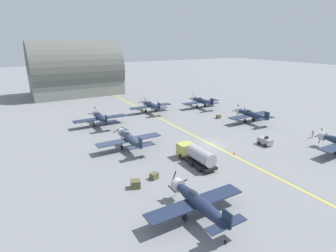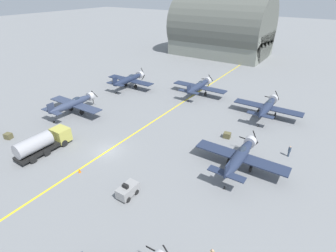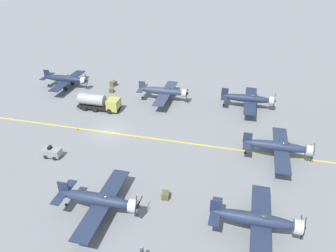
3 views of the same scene
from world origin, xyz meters
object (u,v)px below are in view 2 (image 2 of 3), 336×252
object	(u,v)px
airplane_mid_right	(240,156)
hangar	(221,31)
fuel_tanker	(43,143)
supply_crate_by_tanker	(8,136)
ground_crew_inspecting	(289,151)
airplane_far_center	(199,86)
traffic_cone	(79,171)
airplane_far_right	(267,107)
supply_crate_outboard	(227,135)
airplane_mid_left	(73,103)
tow_tractor	(128,190)
airplane_far_left	(129,79)

from	to	relation	value
airplane_mid_right	hangar	bearing A→B (deg)	128.00
fuel_tanker	supply_crate_by_tanker	world-z (taller)	fuel_tanker
supply_crate_by_tanker	ground_crew_inspecting	bearing A→B (deg)	26.84
airplane_far_center	traffic_cone	size ratio (longest dim) A/B	21.82
airplane_far_right	supply_crate_outboard	size ratio (longest dim) A/B	11.34
airplane_mid_right	fuel_tanker	xyz separation A→B (m)	(-24.64, -11.40, -0.50)
airplane_far_center	airplane_mid_left	xyz separation A→B (m)	(-14.90, -20.95, -0.00)
airplane_far_center	ground_crew_inspecting	size ratio (longest dim) A/B	7.11
tow_tractor	traffic_cone	bearing A→B (deg)	-178.33
traffic_cone	hangar	distance (m)	71.03
airplane_far_right	airplane_mid_right	xyz separation A→B (m)	(1.26, -17.56, 0.00)
fuel_tanker	airplane_mid_left	bearing A→B (deg)	121.93
airplane_mid_right	supply_crate_by_tanker	bearing A→B (deg)	-147.03
airplane_far_left	tow_tractor	xyz separation A→B (m)	(23.17, -27.18, -1.22)
airplane_far_center	traffic_cone	bearing A→B (deg)	-77.80
fuel_tanker	supply_crate_by_tanker	distance (m)	8.11
tow_tractor	supply_crate_outboard	world-z (taller)	tow_tractor
airplane_far_right	supply_crate_outboard	world-z (taller)	airplane_far_right
airplane_far_center	supply_crate_by_tanker	xyz separation A→B (m)	(-16.17, -32.67, -1.57)
airplane_mid_right	supply_crate_by_tanker	size ratio (longest dim) A/B	11.31
fuel_tanker	hangar	world-z (taller)	hangar
airplane_mid_left	airplane_mid_right	bearing A→B (deg)	12.66
airplane_far_right	fuel_tanker	size ratio (longest dim) A/B	1.50
airplane_far_center	airplane_far_left	distance (m)	16.19
ground_crew_inspecting	fuel_tanker	bearing A→B (deg)	-148.60
airplane_far_right	hangar	distance (m)	48.66
airplane_far_center	ground_crew_inspecting	world-z (taller)	airplane_far_center
airplane_far_left	airplane_far_right	size ratio (longest dim) A/B	1.00
tow_tractor	airplane_mid_right	bearing A→B (deg)	53.12
traffic_cone	hangar	xyz separation A→B (m)	(-11.26, 69.75, 7.34)
supply_crate_outboard	airplane_mid_left	bearing A→B (deg)	-164.95
airplane_far_center	ground_crew_inspecting	xyz separation A→B (m)	(21.29, -13.72, -1.09)
supply_crate_by_tanker	hangar	world-z (taller)	hangar
airplane_far_center	tow_tractor	xyz separation A→B (m)	(7.70, -31.96, -1.22)
airplane_far_left	tow_tractor	distance (m)	35.73
fuel_tanker	supply_crate_by_tanker	size ratio (longest dim) A/B	7.54
airplane_far_left	airplane_mid_left	distance (m)	16.17
fuel_tanker	ground_crew_inspecting	xyz separation A→B (m)	(29.49, 18.00, -0.59)
airplane_far_center	airplane_mid_right	world-z (taller)	same
airplane_far_center	traffic_cone	world-z (taller)	airplane_far_center
supply_crate_by_tanker	airplane_far_center	bearing A→B (deg)	63.67
ground_crew_inspecting	supply_crate_by_tanker	size ratio (longest dim) A/B	1.59
fuel_tanker	airplane_far_right	bearing A→B (deg)	51.09
airplane_far_right	hangar	size ratio (longest dim) A/B	0.40
airplane_mid_right	ground_crew_inspecting	distance (m)	8.26
supply_crate_by_tanker	supply_crate_outboard	bearing A→B (deg)	33.83
airplane_far_center	airplane_far_right	distance (m)	15.43
airplane_far_left	airplane_mid_right	distance (m)	35.49
airplane_mid_right	airplane_mid_left	distance (m)	31.35
airplane_mid_left	supply_crate_outboard	world-z (taller)	airplane_mid_left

